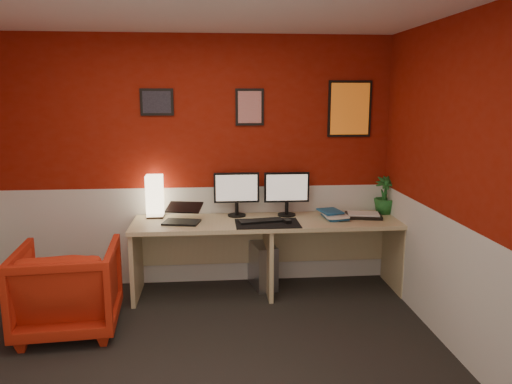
# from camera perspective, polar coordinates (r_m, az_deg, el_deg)

# --- Properties ---
(ground) EXTENTS (4.00, 3.50, 0.01)m
(ground) POSITION_cam_1_polar(r_m,az_deg,el_deg) (3.73, -8.07, -19.97)
(ground) COLOR black
(ground) RESTS_ON ground
(wall_back) EXTENTS (4.00, 0.01, 2.50)m
(wall_back) POSITION_cam_1_polar(r_m,az_deg,el_deg) (4.99, -7.45, 3.35)
(wall_back) COLOR maroon
(wall_back) RESTS_ON ground
(wall_front) EXTENTS (4.00, 0.01, 2.50)m
(wall_front) POSITION_cam_1_polar(r_m,az_deg,el_deg) (1.60, -12.60, -13.91)
(wall_front) COLOR maroon
(wall_front) RESTS_ON ground
(wall_right) EXTENTS (0.01, 3.50, 2.50)m
(wall_right) POSITION_cam_1_polar(r_m,az_deg,el_deg) (3.72, 23.82, -0.20)
(wall_right) COLOR maroon
(wall_right) RESTS_ON ground
(wainscot_back) EXTENTS (4.00, 0.01, 1.00)m
(wainscot_back) POSITION_cam_1_polar(r_m,az_deg,el_deg) (5.14, -7.24, -4.97)
(wainscot_back) COLOR silver
(wainscot_back) RESTS_ON ground
(wainscot_right) EXTENTS (0.01, 3.50, 1.00)m
(wainscot_right) POSITION_cam_1_polar(r_m,az_deg,el_deg) (3.92, 22.88, -11.01)
(wainscot_right) COLOR silver
(wainscot_right) RESTS_ON ground
(desk) EXTENTS (2.60, 0.65, 0.73)m
(desk) POSITION_cam_1_polar(r_m,az_deg,el_deg) (4.88, 1.40, -7.43)
(desk) COLOR tan
(desk) RESTS_ON ground
(shoji_lamp) EXTENTS (0.16, 0.16, 0.40)m
(shoji_lamp) POSITION_cam_1_polar(r_m,az_deg,el_deg) (4.95, -11.60, -0.61)
(shoji_lamp) COLOR #FFE5B2
(shoji_lamp) RESTS_ON desk
(laptop) EXTENTS (0.37, 0.29, 0.22)m
(laptop) POSITION_cam_1_polar(r_m,az_deg,el_deg) (4.69, -8.62, -2.27)
(laptop) COLOR black
(laptop) RESTS_ON desk
(monitor_left) EXTENTS (0.45, 0.06, 0.58)m
(monitor_left) POSITION_cam_1_polar(r_m,az_deg,el_deg) (4.88, -2.26, 0.53)
(monitor_left) COLOR black
(monitor_left) RESTS_ON desk
(monitor_right) EXTENTS (0.45, 0.06, 0.58)m
(monitor_right) POSITION_cam_1_polar(r_m,az_deg,el_deg) (4.91, 3.59, 0.58)
(monitor_right) COLOR black
(monitor_right) RESTS_ON desk
(desk_mat) EXTENTS (0.60, 0.38, 0.01)m
(desk_mat) POSITION_cam_1_polar(r_m,az_deg,el_deg) (4.65, 1.32, -3.65)
(desk_mat) COLOR black
(desk_mat) RESTS_ON desk
(keyboard) EXTENTS (0.44, 0.21, 0.02)m
(keyboard) POSITION_cam_1_polar(r_m,az_deg,el_deg) (4.70, 0.59, -3.32)
(keyboard) COLOR black
(keyboard) RESTS_ON desk_mat
(mouse) EXTENTS (0.08, 0.11, 0.03)m
(mouse) POSITION_cam_1_polar(r_m,az_deg,el_deg) (4.67, 3.61, -3.35)
(mouse) COLOR black
(mouse) RESTS_ON desk_mat
(book_bottom) EXTENTS (0.23, 0.29, 0.03)m
(book_bottom) POSITION_cam_1_polar(r_m,az_deg,el_deg) (4.86, 7.96, -2.97)
(book_bottom) COLOR #1C5484
(book_bottom) RESTS_ON desk
(book_middle) EXTENTS (0.23, 0.31, 0.02)m
(book_middle) POSITION_cam_1_polar(r_m,az_deg,el_deg) (4.85, 7.78, -2.66)
(book_middle) COLOR silver
(book_middle) RESTS_ON book_bottom
(book_top) EXTENTS (0.24, 0.29, 0.02)m
(book_top) POSITION_cam_1_polar(r_m,az_deg,el_deg) (4.87, 7.55, -2.32)
(book_top) COLOR #1C5484
(book_top) RESTS_ON book_middle
(zen_tray) EXTENTS (0.39, 0.31, 0.03)m
(zen_tray) POSITION_cam_1_polar(r_m,az_deg,el_deg) (5.00, 12.27, -2.70)
(zen_tray) COLOR black
(zen_tray) RESTS_ON desk
(potted_plant) EXTENTS (0.24, 0.24, 0.38)m
(potted_plant) POSITION_cam_1_polar(r_m,az_deg,el_deg) (5.17, 14.63, -0.36)
(potted_plant) COLOR #19591E
(potted_plant) RESTS_ON desk
(pc_tower) EXTENTS (0.29, 0.48, 0.45)m
(pc_tower) POSITION_cam_1_polar(r_m,az_deg,el_deg) (5.08, 0.71, -8.34)
(pc_tower) COLOR #99999E
(pc_tower) RESTS_ON ground
(armchair) EXTENTS (0.84, 0.86, 0.73)m
(armchair) POSITION_cam_1_polar(r_m,az_deg,el_deg) (4.40, -20.85, -10.33)
(armchair) COLOR red
(armchair) RESTS_ON ground
(art_left) EXTENTS (0.32, 0.02, 0.26)m
(art_left) POSITION_cam_1_polar(r_m,az_deg,el_deg) (4.95, -11.37, 10.14)
(art_left) COLOR black
(art_left) RESTS_ON wall_back
(art_center) EXTENTS (0.28, 0.02, 0.36)m
(art_center) POSITION_cam_1_polar(r_m,az_deg,el_deg) (4.94, -0.74, 9.77)
(art_center) COLOR red
(art_center) RESTS_ON wall_back
(art_right) EXTENTS (0.44, 0.02, 0.56)m
(art_right) POSITION_cam_1_polar(r_m,az_deg,el_deg) (5.11, 10.75, 9.40)
(art_right) COLOR orange
(art_right) RESTS_ON wall_back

